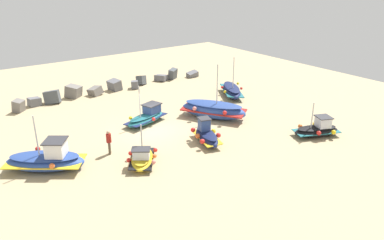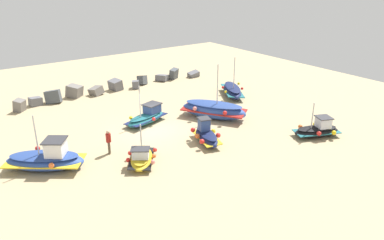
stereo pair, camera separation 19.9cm
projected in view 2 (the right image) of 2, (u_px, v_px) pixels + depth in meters
ground_plane at (152, 129)px, 27.36m from camera, size 51.31×51.31×0.00m
fishing_boat_0 at (46, 159)px, 21.80m from camera, size 4.76×4.19×3.33m
fishing_boat_1 at (318, 130)px, 26.12m from camera, size 3.50×2.42×2.50m
fishing_boat_2 at (214, 110)px, 29.23m from camera, size 4.24×5.30×4.37m
fishing_boat_3 at (142, 157)px, 22.45m from camera, size 2.81×3.26×2.43m
fishing_boat_4 at (206, 135)px, 25.16m from camera, size 1.97×3.19×1.63m
fishing_boat_5 at (232, 90)px, 34.57m from camera, size 3.48×4.46×3.76m
fishing_boat_6 at (147, 117)px, 28.39m from camera, size 3.84×2.41×3.14m
person_walking at (109, 140)px, 23.43m from camera, size 0.32×0.32×1.59m
breakwater_rocks at (92, 91)px, 34.73m from camera, size 22.95×2.60×1.39m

